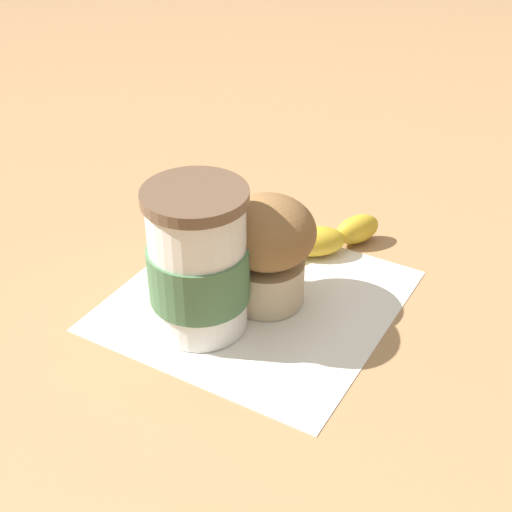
# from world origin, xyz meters

# --- Properties ---
(ground_plane) EXTENTS (3.00, 3.00, 0.00)m
(ground_plane) POSITION_xyz_m (0.00, 0.00, 0.00)
(ground_plane) COLOR #A87C51
(paper_napkin) EXTENTS (0.26, 0.26, 0.00)m
(paper_napkin) POSITION_xyz_m (0.00, 0.00, 0.00)
(paper_napkin) COLOR white
(paper_napkin) RESTS_ON ground_plane
(coffee_cup) EXTENTS (0.09, 0.09, 0.13)m
(coffee_cup) POSITION_xyz_m (-0.06, 0.02, 0.06)
(coffee_cup) COLOR white
(coffee_cup) RESTS_ON paper_napkin
(muffin) EXTENTS (0.08, 0.08, 0.10)m
(muffin) POSITION_xyz_m (0.01, -0.01, 0.06)
(muffin) COLOR beige
(muffin) RESTS_ON paper_napkin
(banana) EXTENTS (0.12, 0.11, 0.03)m
(banana) POSITION_xyz_m (0.10, -0.00, 0.02)
(banana) COLOR gold
(banana) RESTS_ON paper_napkin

